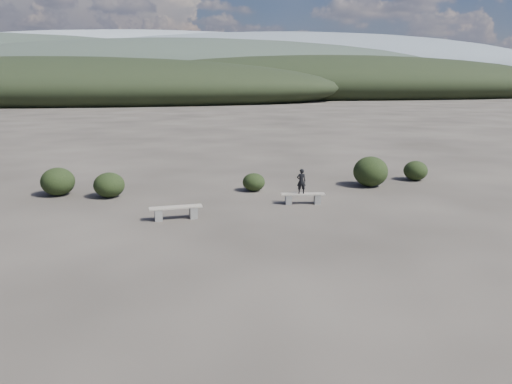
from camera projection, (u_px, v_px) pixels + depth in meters
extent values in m
plane|color=#2F2A25|center=(272.00, 263.00, 13.00)|extent=(1200.00, 1200.00, 0.00)
cube|color=slate|center=(158.00, 215.00, 16.81)|extent=(0.29, 0.38, 0.40)
cube|color=slate|center=(193.00, 212.00, 17.12)|extent=(0.29, 0.38, 0.40)
cube|color=gray|center=(176.00, 207.00, 16.91)|extent=(1.82, 0.60, 0.05)
cube|color=slate|center=(288.00, 199.00, 19.00)|extent=(0.26, 0.34, 0.37)
cube|color=slate|center=(317.00, 199.00, 19.05)|extent=(0.26, 0.34, 0.37)
cube|color=gray|center=(303.00, 194.00, 18.98)|extent=(1.69, 0.50, 0.05)
imported|color=black|center=(301.00, 181.00, 18.86)|extent=(0.36, 0.24, 0.95)
ellipsoid|color=black|center=(109.00, 185.00, 20.05)|extent=(1.23, 1.23, 1.01)
ellipsoid|color=black|center=(254.00, 182.00, 21.19)|extent=(0.96, 0.96, 0.77)
ellipsoid|color=black|center=(371.00, 172.00, 22.05)|extent=(1.52, 1.52, 1.33)
ellipsoid|color=black|center=(416.00, 171.00, 23.39)|extent=(1.11, 1.11, 0.92)
ellipsoid|color=black|center=(58.00, 182.00, 20.37)|extent=(1.35, 1.35, 1.14)
ellipsoid|color=black|center=(63.00, 89.00, 95.77)|extent=(110.00, 40.00, 12.00)
ellipsoid|color=black|center=(334.00, 84.00, 123.28)|extent=(120.00, 44.00, 14.00)
ellipsoid|color=#303B31|center=(189.00, 76.00, 166.17)|extent=(190.00, 64.00, 24.00)
ellipsoid|color=slate|center=(299.00, 69.00, 309.94)|extent=(340.00, 110.00, 44.00)
ellipsoid|color=gray|center=(147.00, 68.00, 391.96)|extent=(460.00, 140.00, 56.00)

